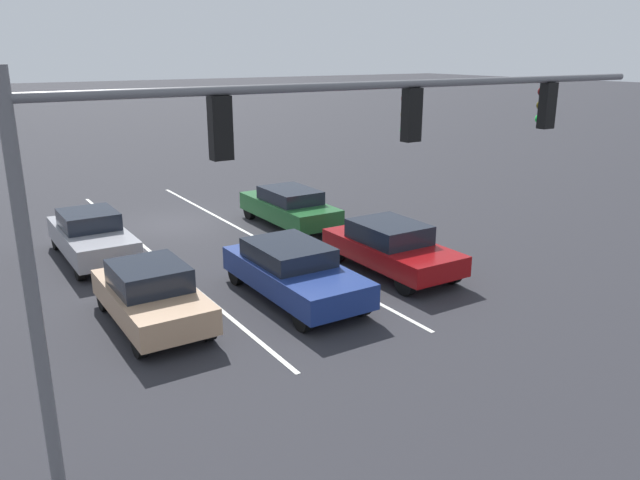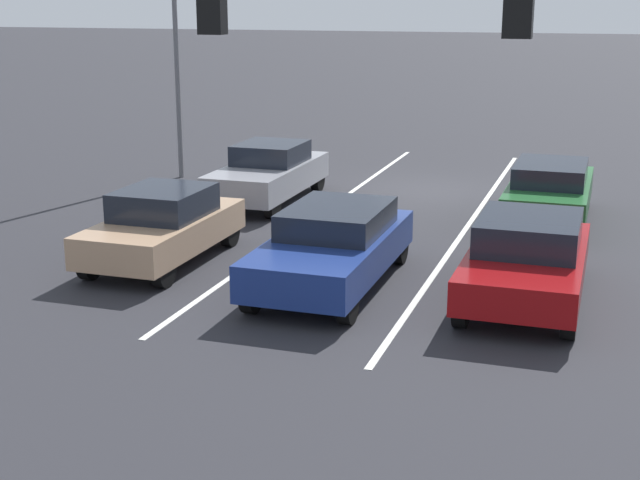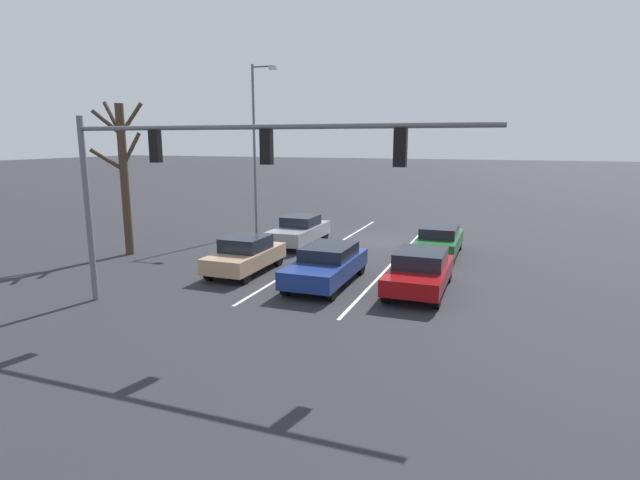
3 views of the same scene
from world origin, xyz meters
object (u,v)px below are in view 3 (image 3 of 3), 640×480
at_px(car_gray_rightlane_second, 300,230).
at_px(traffic_signal_gantry, 201,164).
at_px(car_navy_midlane_front, 327,264).
at_px(bare_tree_near, 123,172).
at_px(car_tan_rightlane_front, 245,254).
at_px(car_maroon_leftlane_front, 420,270).
at_px(car_darkgreen_leftlane_second, 439,240).
at_px(street_lamp_right_shoulder, 256,141).

height_order(car_gray_rightlane_second, traffic_signal_gantry, traffic_signal_gantry).
height_order(car_navy_midlane_front, bare_tree_near, bare_tree_near).
height_order(car_tan_rightlane_front, car_maroon_leftlane_front, car_tan_rightlane_front).
relative_size(car_gray_rightlane_second, traffic_signal_gantry, 0.35).
relative_size(car_navy_midlane_front, car_gray_rightlane_second, 1.04).
xyz_separation_m(car_maroon_leftlane_front, car_darkgreen_leftlane_second, (0.06, -5.89, -0.01)).
bearing_deg(bare_tree_near, street_lamp_right_shoulder, -115.00).
distance_m(traffic_signal_gantry, street_lamp_right_shoulder, 13.83).
bearing_deg(car_tan_rightlane_front, car_maroon_leftlane_front, 179.10).
height_order(car_tan_rightlane_front, car_gray_rightlane_second, car_gray_rightlane_second).
bearing_deg(bare_tree_near, car_gray_rightlane_second, -144.86).
relative_size(car_navy_midlane_front, bare_tree_near, 0.67).
xyz_separation_m(car_navy_midlane_front, car_gray_rightlane_second, (3.68, -6.13, 0.01)).
distance_m(car_darkgreen_leftlane_second, street_lamp_right_shoulder, 11.71).
relative_size(car_darkgreen_leftlane_second, bare_tree_near, 0.65).
xyz_separation_m(traffic_signal_gantry, bare_tree_near, (8.17, -5.94, -0.76)).
bearing_deg(car_navy_midlane_front, car_darkgreen_leftlane_second, -118.84).
xyz_separation_m(car_tan_rightlane_front, street_lamp_right_shoulder, (3.55, -7.97, 4.52)).
bearing_deg(bare_tree_near, car_maroon_leftlane_front, 175.43).
xyz_separation_m(car_navy_midlane_front, bare_tree_near, (10.45, -1.36, 3.14)).
distance_m(car_maroon_leftlane_front, car_gray_rightlane_second, 9.24).
height_order(car_maroon_leftlane_front, car_gray_rightlane_second, car_gray_rightlane_second).
distance_m(car_tan_rightlane_front, bare_tree_near, 7.56).
xyz_separation_m(car_darkgreen_leftlane_second, bare_tree_near, (13.83, 4.77, 3.13)).
distance_m(car_navy_midlane_front, street_lamp_right_shoulder, 11.91).
relative_size(car_darkgreen_leftlane_second, traffic_signal_gantry, 0.36).
bearing_deg(car_gray_rightlane_second, bare_tree_near, 35.14).
xyz_separation_m(car_darkgreen_leftlane_second, traffic_signal_gantry, (5.66, 10.71, 3.89)).
distance_m(car_navy_midlane_front, bare_tree_near, 11.00).
xyz_separation_m(car_gray_rightlane_second, traffic_signal_gantry, (-1.40, 10.71, 3.89)).
height_order(car_navy_midlane_front, traffic_signal_gantry, traffic_signal_gantry).
height_order(car_maroon_leftlane_front, bare_tree_near, bare_tree_near).
bearing_deg(car_darkgreen_leftlane_second, car_maroon_leftlane_front, 90.63).
bearing_deg(car_darkgreen_leftlane_second, street_lamp_right_shoulder, -11.74).
height_order(car_maroon_leftlane_front, traffic_signal_gantry, traffic_signal_gantry).
distance_m(car_navy_midlane_front, car_gray_rightlane_second, 7.15).
distance_m(car_darkgreen_leftlane_second, traffic_signal_gantry, 12.73).
bearing_deg(car_darkgreen_leftlane_second, bare_tree_near, 19.04).
bearing_deg(car_maroon_leftlane_front, car_darkgreen_leftlane_second, -89.37).
bearing_deg(street_lamp_right_shoulder, bare_tree_near, 65.00).
bearing_deg(car_tan_rightlane_front, car_navy_midlane_front, 174.35).
relative_size(car_tan_rightlane_front, bare_tree_near, 0.58).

